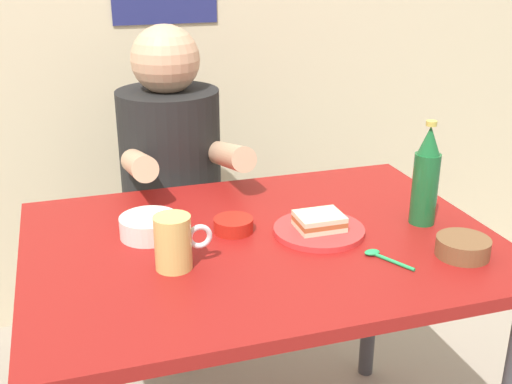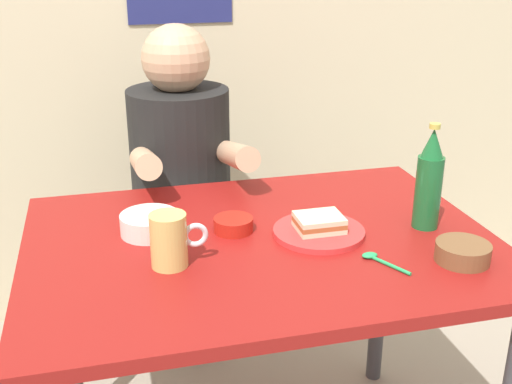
{
  "view_description": "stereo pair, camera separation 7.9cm",
  "coord_description": "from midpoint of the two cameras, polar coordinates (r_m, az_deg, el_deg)",
  "views": [
    {
      "loc": [
        -0.42,
        -1.29,
        1.39
      ],
      "look_at": [
        0.0,
        0.05,
        0.84
      ],
      "focal_mm": 44.58,
      "sensor_mm": 36.0,
      "label": 1
    },
    {
      "loc": [
        -0.34,
        -1.31,
        1.39
      ],
      "look_at": [
        0.0,
        0.05,
        0.84
      ],
      "focal_mm": 44.58,
      "sensor_mm": 36.0,
      "label": 2
    }
  ],
  "objects": [
    {
      "name": "condiment_bowl_brown",
      "position": [
        1.48,
        16.63,
        -4.7
      ],
      "size": [
        0.12,
        0.12,
        0.04
      ],
      "color": "brown",
      "rests_on": "dining_table"
    },
    {
      "name": "rice_bowl_white",
      "position": [
        1.54,
        -11.03,
        -2.97
      ],
      "size": [
        0.14,
        0.14,
        0.05
      ],
      "color": "silver",
      "rests_on": "dining_table"
    },
    {
      "name": "stool",
      "position": [
        2.21,
        -8.2,
        -6.91
      ],
      "size": [
        0.34,
        0.34,
        0.45
      ],
      "color": "#4C4C51",
      "rests_on": "ground"
    },
    {
      "name": "beer_bottle",
      "position": [
        1.59,
        13.62,
        1.22
      ],
      "size": [
        0.06,
        0.06,
        0.26
      ],
      "color": "#19602D",
      "rests_on": "dining_table"
    },
    {
      "name": "sambal_bowl_red",
      "position": [
        1.54,
        -3.52,
        -2.93
      ],
      "size": [
        0.1,
        0.1,
        0.03
      ],
      "color": "#B21E14",
      "rests_on": "dining_table"
    },
    {
      "name": "spoon",
      "position": [
        1.43,
        9.54,
        -5.7
      ],
      "size": [
        0.07,
        0.11,
        0.01
      ],
      "color": "#26A559",
      "rests_on": "dining_table"
    },
    {
      "name": "dining_table",
      "position": [
        1.55,
        -0.92,
        -7.34
      ],
      "size": [
        1.1,
        0.8,
        0.74
      ],
      "color": "maroon",
      "rests_on": "ground"
    },
    {
      "name": "beer_mug",
      "position": [
        1.37,
        -9.01,
        -4.5
      ],
      "size": [
        0.13,
        0.08,
        0.12
      ],
      "color": "#D1BC66",
      "rests_on": "dining_table"
    },
    {
      "name": "plate_orange",
      "position": [
        1.53,
        4.2,
        -3.48
      ],
      "size": [
        0.22,
        0.22,
        0.01
      ],
      "primitive_type": "cylinder",
      "color": "red",
      "rests_on": "dining_table"
    },
    {
      "name": "person_seated",
      "position": [
        2.04,
        -8.76,
        3.3
      ],
      "size": [
        0.33,
        0.56,
        0.72
      ],
      "color": "black",
      "rests_on": "stool"
    },
    {
      "name": "sandwich",
      "position": [
        1.52,
        4.22,
        -2.63
      ],
      "size": [
        0.11,
        0.09,
        0.04
      ],
      "color": "beige",
      "rests_on": "plate_orange"
    }
  ]
}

